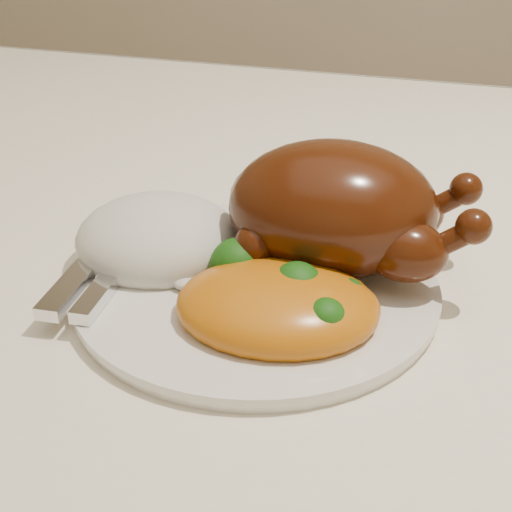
% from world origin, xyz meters
% --- Properties ---
extents(dining_table, '(1.60, 0.90, 0.76)m').
position_xyz_m(dining_table, '(0.00, 0.00, 0.67)').
color(dining_table, brown).
rests_on(dining_table, floor).
extents(tablecloth, '(1.73, 1.03, 0.18)m').
position_xyz_m(tablecloth, '(0.00, 0.00, 0.74)').
color(tablecloth, silver).
rests_on(tablecloth, dining_table).
extents(dinner_plate, '(0.27, 0.27, 0.01)m').
position_xyz_m(dinner_plate, '(-0.16, -0.09, 0.77)').
color(dinner_plate, white).
rests_on(dinner_plate, tablecloth).
extents(roast_chicken, '(0.19, 0.13, 0.10)m').
position_xyz_m(roast_chicken, '(-0.11, -0.05, 0.82)').
color(roast_chicken, '#431607').
rests_on(roast_chicken, dinner_plate).
extents(rice_mound, '(0.15, 0.14, 0.06)m').
position_xyz_m(rice_mound, '(-0.24, -0.08, 0.79)').
color(rice_mound, silver).
rests_on(rice_mound, dinner_plate).
extents(mac_and_cheese, '(0.15, 0.12, 0.05)m').
position_xyz_m(mac_and_cheese, '(-0.13, -0.13, 0.79)').
color(mac_and_cheese, orange).
rests_on(mac_and_cheese, dinner_plate).
extents(cutlery, '(0.05, 0.20, 0.01)m').
position_xyz_m(cutlery, '(-0.26, -0.11, 0.78)').
color(cutlery, silver).
rests_on(cutlery, dinner_plate).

